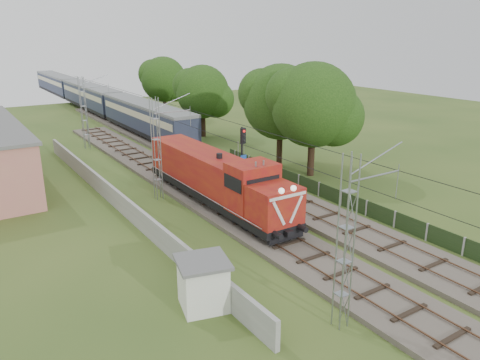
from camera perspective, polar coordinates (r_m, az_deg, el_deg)
ground at (r=29.46m, az=5.18°, el=-7.87°), size 140.00×140.00×0.00m
track_main at (r=34.68m, az=-1.96°, el=-3.44°), size 4.20×70.00×0.45m
track_side at (r=47.79m, az=-4.91°, el=2.46°), size 4.20×80.00×0.45m
catenary at (r=36.52m, az=-10.08°, el=3.74°), size 3.31×70.00×8.00m
boundary_wall at (r=36.29m, az=-14.95°, el=-2.13°), size 0.25×40.00×1.50m
fence at (r=36.29m, az=12.27°, el=-2.18°), size 0.12×32.00×1.20m
locomotive at (r=34.86m, az=-2.90°, el=0.27°), size 3.03×17.28×4.39m
coach_rake at (r=81.96m, az=-17.76°, el=9.78°), size 3.16×70.45×3.65m
signal_post at (r=36.76m, az=0.32°, el=3.78°), size 0.62×0.48×5.60m
relay_hut at (r=22.79m, az=-4.52°, el=-12.46°), size 2.90×2.90×2.47m
tree_a at (r=42.30m, az=9.06°, el=8.92°), size 7.91×7.53×10.25m
tree_b at (r=45.55m, az=5.08°, el=9.36°), size 7.59×7.23×9.84m
tree_c at (r=58.63m, az=-4.51°, el=10.61°), size 6.84×6.51×8.86m
tree_d at (r=72.74m, az=-9.23°, el=11.95°), size 7.07×6.74×9.17m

